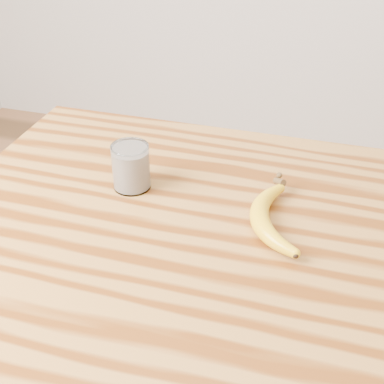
# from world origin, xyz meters

# --- Properties ---
(table) EXTENTS (1.20, 0.80, 0.90)m
(table) POSITION_xyz_m (0.00, 0.00, 0.77)
(table) COLOR olive
(table) RESTS_ON ground
(smoothie_glass) EXTENTS (0.07, 0.07, 0.09)m
(smoothie_glass) POSITION_xyz_m (-0.27, 0.10, 0.95)
(smoothie_glass) COLOR white
(smoothie_glass) RESTS_ON table
(banana) EXTENTS (0.18, 0.30, 0.04)m
(banana) POSITION_xyz_m (-0.00, 0.04, 0.92)
(banana) COLOR gold
(banana) RESTS_ON table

